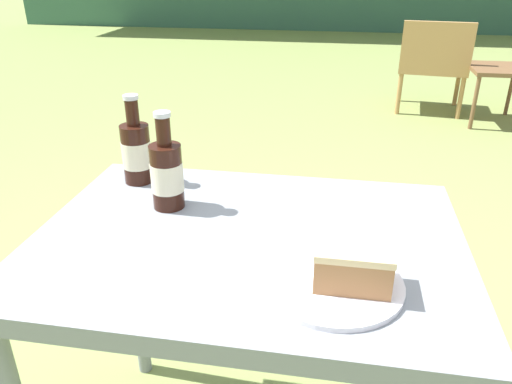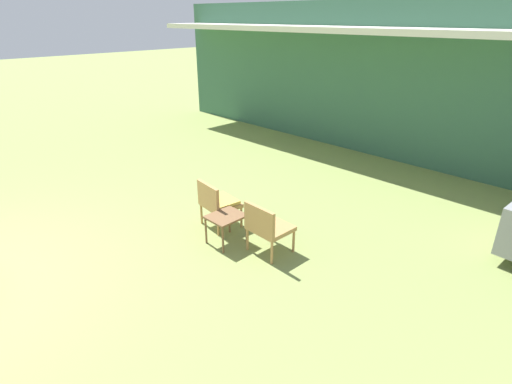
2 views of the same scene
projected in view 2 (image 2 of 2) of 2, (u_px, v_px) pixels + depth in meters
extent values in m
cube|color=#38664C|center=(376.00, 72.00, 10.33)|extent=(11.11, 3.16, 3.31)
cube|color=silver|center=(330.00, 29.00, 8.50)|extent=(10.56, 1.20, 0.12)
cylinder|color=#B2844C|center=(241.00, 217.00, 6.09)|extent=(0.04, 0.04, 0.33)
cylinder|color=#B2844C|center=(224.00, 206.00, 6.43)|extent=(0.04, 0.04, 0.33)
cylinder|color=#B2844C|center=(218.00, 225.00, 5.85)|extent=(0.04, 0.04, 0.33)
cylinder|color=#B2844C|center=(201.00, 214.00, 6.19)|extent=(0.04, 0.04, 0.33)
cube|color=#B2844C|center=(221.00, 204.00, 6.06)|extent=(0.58, 0.54, 0.06)
cube|color=#B2844C|center=(208.00, 195.00, 5.86)|extent=(0.53, 0.11, 0.35)
cube|color=gold|center=(221.00, 201.00, 6.04)|extent=(0.52, 0.46, 0.05)
cylinder|color=#B2844C|center=(294.00, 241.00, 5.44)|extent=(0.04, 0.04, 0.33)
cylinder|color=#B2844C|center=(269.00, 229.00, 5.76)|extent=(0.04, 0.04, 0.33)
cylinder|color=#B2844C|center=(272.00, 253.00, 5.18)|extent=(0.04, 0.04, 0.33)
cylinder|color=#B2844C|center=(247.00, 239.00, 5.49)|extent=(0.04, 0.04, 0.33)
cube|color=#B2844C|center=(271.00, 228.00, 5.39)|extent=(0.54, 0.49, 0.06)
cube|color=#B2844C|center=(259.00, 219.00, 5.17)|extent=(0.53, 0.06, 0.35)
cube|color=brown|center=(226.00, 216.00, 5.58)|extent=(0.42, 0.49, 0.03)
cylinder|color=brown|center=(206.00, 231.00, 5.64)|extent=(0.03, 0.03, 0.40)
cylinder|color=brown|center=(223.00, 240.00, 5.40)|extent=(0.03, 0.03, 0.40)
cylinder|color=brown|center=(229.00, 220.00, 5.93)|extent=(0.03, 0.03, 0.40)
cylinder|color=brown|center=(247.00, 229.00, 5.69)|extent=(0.03, 0.03, 0.40)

